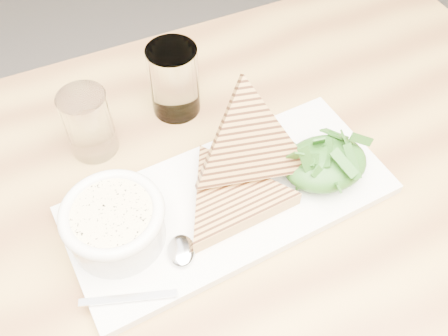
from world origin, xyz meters
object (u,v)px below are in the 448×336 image
object	(u,v)px
table_top	(164,293)
glass_far	(174,80)
soup_bowl	(116,227)
platter	(229,200)
glass_near	(89,123)

from	to	relation	value
table_top	glass_far	xyz separation A→B (m)	(0.10, 0.27, 0.07)
soup_bowl	glass_far	xyz separation A→B (m)	(0.13, 0.20, 0.02)
glass_far	table_top	bearing A→B (deg)	-110.36
platter	glass_near	distance (m)	0.21
glass_far	glass_near	bearing A→B (deg)	-164.91
table_top	soup_bowl	xyz separation A→B (m)	(-0.03, 0.07, 0.06)
glass_near	glass_far	xyz separation A→B (m)	(0.13, 0.04, 0.01)
table_top	soup_bowl	distance (m)	0.10
platter	soup_bowl	distance (m)	0.15
table_top	soup_bowl	size ratio (longest dim) A/B	11.58
platter	soup_bowl	xyz separation A→B (m)	(-0.14, -0.01, 0.03)
glass_near	glass_far	distance (m)	0.13
glass_near	table_top	bearing A→B (deg)	-82.78
soup_bowl	platter	bearing A→B (deg)	3.06
table_top	glass_far	world-z (taller)	glass_far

